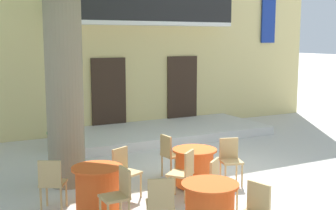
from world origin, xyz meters
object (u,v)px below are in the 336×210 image
at_px(cafe_chair_front_1, 124,169).
at_px(cafe_chair_front_2, 52,181).
at_px(cafe_table_near_tree, 194,167).
at_px(ground_planter_left, 56,137).
at_px(cafe_chair_near_tree_1, 170,153).
at_px(cafe_chair_front_0, 119,193).
at_px(cafe_chair_near_tree_0, 230,158).
at_px(cafe_chair_middle_2, 160,202).
at_px(cafe_chair_near_tree_2, 184,171).
at_px(cafe_table_middle, 210,207).
at_px(cafe_chair_middle_1, 220,183).
at_px(cafe_table_front, 98,188).

bearing_deg(cafe_chair_front_1, cafe_chair_front_2, -176.23).
relative_size(cafe_table_near_tree, ground_planter_left, 1.48).
bearing_deg(cafe_chair_near_tree_1, cafe_chair_front_0, -136.18).
height_order(cafe_chair_near_tree_0, cafe_chair_middle_2, same).
relative_size(cafe_table_near_tree, cafe_chair_near_tree_2, 0.95).
bearing_deg(cafe_chair_front_2, cafe_table_middle, -45.15).
distance_m(cafe_table_middle, cafe_chair_front_0, 1.41).
bearing_deg(cafe_table_near_tree, cafe_chair_middle_1, -103.68).
bearing_deg(cafe_chair_near_tree_1, cafe_chair_near_tree_0, -45.65).
height_order(cafe_chair_near_tree_1, cafe_chair_near_tree_2, same).
xyz_separation_m(cafe_chair_middle_1, cafe_table_front, (-1.75, 1.08, -0.14)).
bearing_deg(cafe_chair_near_tree_1, cafe_chair_middle_1, -95.15).
bearing_deg(cafe_chair_middle_1, cafe_table_middle, -136.18).
relative_size(cafe_chair_near_tree_0, cafe_chair_near_tree_2, 1.00).
bearing_deg(ground_planter_left, cafe_chair_middle_1, -76.63).
bearing_deg(cafe_chair_near_tree_2, cafe_chair_near_tree_0, 15.93).
relative_size(cafe_chair_near_tree_2, cafe_chair_middle_2, 1.00).
xyz_separation_m(cafe_chair_front_0, cafe_chair_front_1, (0.56, 1.14, 0.00)).
xyz_separation_m(cafe_table_near_tree, cafe_chair_front_0, (-1.99, -1.03, 0.14)).
height_order(cafe_chair_front_2, ground_planter_left, cafe_chair_front_2).
bearing_deg(cafe_chair_middle_1, cafe_chair_front_1, 126.80).
relative_size(cafe_table_near_tree, cafe_table_front, 1.00).
bearing_deg(cafe_chair_near_tree_0, cafe_chair_front_0, -162.24).
bearing_deg(cafe_chair_front_1, cafe_chair_middle_2, -95.43).
relative_size(cafe_chair_front_1, cafe_chair_front_2, 1.00).
xyz_separation_m(cafe_table_middle, cafe_chair_front_2, (-1.89, 1.90, 0.14)).
height_order(cafe_table_near_tree, cafe_chair_near_tree_0, cafe_chair_near_tree_0).
height_order(cafe_table_middle, ground_planter_left, cafe_table_middle).
bearing_deg(cafe_table_front, cafe_chair_middle_1, -31.78).
distance_m(cafe_chair_near_tree_1, cafe_chair_middle_1, 2.11).
bearing_deg(cafe_chair_middle_1, cafe_table_near_tree, 76.32).
bearing_deg(cafe_chair_near_tree_2, cafe_chair_middle_1, -76.04).
bearing_deg(cafe_chair_middle_2, cafe_chair_front_2, 124.54).
bearing_deg(cafe_chair_near_tree_0, cafe_chair_front_1, 173.08).
height_order(cafe_chair_middle_1, cafe_chair_front_0, same).
bearing_deg(cafe_chair_front_1, cafe_table_front, -149.01).
height_order(cafe_chair_near_tree_1, cafe_table_middle, cafe_chair_near_tree_1).
relative_size(cafe_chair_near_tree_1, cafe_chair_middle_1, 1.00).
distance_m(cafe_chair_middle_2, cafe_chair_front_1, 1.79).
distance_m(cafe_table_front, cafe_chair_front_0, 0.77).
relative_size(cafe_table_near_tree, cafe_chair_front_2, 0.95).
distance_m(cafe_table_front, cafe_chair_front_2, 0.77).
bearing_deg(cafe_table_middle, cafe_table_near_tree, 65.10).
xyz_separation_m(cafe_table_front, ground_planter_left, (0.41, 4.53, -0.06)).
bearing_deg(cafe_chair_middle_2, cafe_chair_middle_1, 13.96).
xyz_separation_m(cafe_chair_near_tree_1, cafe_table_front, (-1.93, -1.02, -0.14)).
bearing_deg(cafe_chair_middle_2, ground_planter_left, 90.63).
relative_size(cafe_chair_middle_1, cafe_table_front, 1.05).
distance_m(cafe_chair_near_tree_2, cafe_table_front, 1.56).
bearing_deg(cafe_chair_near_tree_0, cafe_table_near_tree, 167.78).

